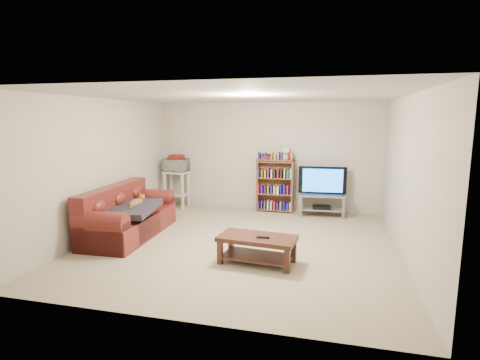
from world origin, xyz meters
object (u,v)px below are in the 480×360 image
(coffee_table, at_px, (257,244))
(bookshelf, at_px, (275,185))
(sofa, at_px, (126,218))
(tv_stand, at_px, (322,201))

(coffee_table, distance_m, bookshelf, 3.07)
(sofa, height_order, bookshelf, bookshelf)
(coffee_table, relative_size, tv_stand, 1.19)
(sofa, distance_m, coffee_table, 2.60)
(sofa, bearing_deg, coffee_table, -17.91)
(coffee_table, bearing_deg, tv_stand, 80.63)
(bookshelf, bearing_deg, coffee_table, -85.38)
(sofa, xyz_separation_m, coffee_table, (2.51, -0.71, -0.04))
(coffee_table, relative_size, bookshelf, 0.98)
(tv_stand, xyz_separation_m, bookshelf, (-1.02, 0.14, 0.29))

